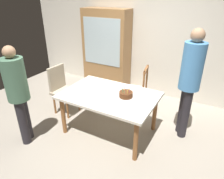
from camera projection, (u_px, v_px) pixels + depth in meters
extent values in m
plane|color=#9E9384|center=(110.00, 130.00, 3.63)|extent=(6.40, 6.40, 0.00)
cube|color=silver|center=(151.00, 38.00, 4.51)|extent=(6.40, 0.10, 2.60)
cube|color=silver|center=(109.00, 95.00, 3.32)|extent=(1.53, 1.03, 0.04)
cylinder|color=brown|center=(63.00, 116.00, 3.45)|extent=(0.07, 0.07, 0.68)
cylinder|color=brown|center=(136.00, 141.00, 2.87)|extent=(0.07, 0.07, 0.68)
cylinder|color=brown|center=(91.00, 96.00, 4.10)|extent=(0.07, 0.07, 0.68)
cylinder|color=brown|center=(155.00, 113.00, 3.52)|extent=(0.07, 0.07, 0.68)
cylinder|color=silver|center=(126.00, 97.00, 3.22)|extent=(0.28, 0.28, 0.01)
cylinder|color=#563019|center=(126.00, 94.00, 3.19)|extent=(0.21, 0.21, 0.09)
cylinder|color=#E54C4C|center=(129.00, 91.00, 3.13)|extent=(0.01, 0.01, 0.05)
sphere|color=#FFC64C|center=(129.00, 89.00, 3.12)|extent=(0.01, 0.01, 0.01)
cylinder|color=#4C7FE5|center=(130.00, 90.00, 3.18)|extent=(0.01, 0.01, 0.05)
sphere|color=#FFC64C|center=(130.00, 88.00, 3.16)|extent=(0.01, 0.01, 0.01)
cylinder|color=#4C7FE5|center=(127.00, 89.00, 3.21)|extent=(0.01, 0.01, 0.05)
sphere|color=#FFC64C|center=(127.00, 87.00, 3.20)|extent=(0.01, 0.01, 0.01)
cylinder|color=#E54C4C|center=(125.00, 89.00, 3.21)|extent=(0.01, 0.01, 0.05)
sphere|color=#FFC64C|center=(125.00, 87.00, 3.20)|extent=(0.01, 0.01, 0.01)
cylinder|color=#66CC72|center=(123.00, 89.00, 3.19)|extent=(0.01, 0.01, 0.05)
sphere|color=#FFC64C|center=(123.00, 88.00, 3.18)|extent=(0.01, 0.01, 0.01)
cylinder|color=#66CC72|center=(122.00, 91.00, 3.15)|extent=(0.01, 0.01, 0.05)
sphere|color=#FFC64C|center=(123.00, 89.00, 3.13)|extent=(0.01, 0.01, 0.01)
cylinder|color=#66CC72|center=(124.00, 92.00, 3.12)|extent=(0.01, 0.01, 0.05)
sphere|color=#FFC64C|center=(124.00, 90.00, 3.10)|extent=(0.01, 0.01, 0.01)
cylinder|color=yellow|center=(127.00, 92.00, 3.11)|extent=(0.01, 0.01, 0.05)
sphere|color=#FFC64C|center=(127.00, 90.00, 3.10)|extent=(0.01, 0.01, 0.01)
cylinder|color=white|center=(80.00, 94.00, 3.31)|extent=(0.22, 0.22, 0.01)
cylinder|color=white|center=(112.00, 88.00, 3.53)|extent=(0.22, 0.22, 0.01)
cylinder|color=white|center=(129.00, 108.00, 2.93)|extent=(0.22, 0.22, 0.01)
cube|color=silver|center=(72.00, 92.00, 3.38)|extent=(0.18, 0.05, 0.01)
cube|color=silver|center=(104.00, 86.00, 3.59)|extent=(0.18, 0.04, 0.01)
cube|color=silver|center=(119.00, 105.00, 3.00)|extent=(0.18, 0.02, 0.01)
cube|color=beige|center=(134.00, 91.00, 4.05)|extent=(0.51, 0.51, 0.05)
cylinder|color=brown|center=(128.00, 96.00, 4.35)|extent=(0.04, 0.04, 0.42)
cylinder|color=brown|center=(124.00, 104.00, 4.06)|extent=(0.04, 0.04, 0.42)
cylinder|color=brown|center=(144.00, 99.00, 4.25)|extent=(0.04, 0.04, 0.42)
cylinder|color=brown|center=(140.00, 107.00, 3.96)|extent=(0.04, 0.04, 0.42)
cylinder|color=brown|center=(147.00, 77.00, 4.04)|extent=(0.04, 0.04, 0.50)
cylinder|color=brown|center=(144.00, 84.00, 3.73)|extent=(0.04, 0.04, 0.50)
cube|color=brown|center=(146.00, 70.00, 3.79)|extent=(0.11, 0.40, 0.06)
cube|color=tan|center=(66.00, 92.00, 4.00)|extent=(0.46, 0.46, 0.05)
cylinder|color=brown|center=(67.00, 109.00, 3.90)|extent=(0.04, 0.04, 0.42)
cylinder|color=brown|center=(79.00, 101.00, 4.16)|extent=(0.04, 0.04, 0.42)
cylinder|color=brown|center=(55.00, 104.00, 4.05)|extent=(0.04, 0.04, 0.42)
cylinder|color=brown|center=(66.00, 97.00, 4.32)|extent=(0.04, 0.04, 0.42)
cube|color=tan|center=(57.00, 78.00, 3.99)|extent=(0.07, 0.40, 0.50)
cylinder|color=#262328|center=(23.00, 123.00, 3.19)|extent=(0.14, 0.14, 0.77)
cylinder|color=#262328|center=(26.00, 118.00, 3.31)|extent=(0.14, 0.14, 0.77)
cylinder|color=#4C7259|center=(15.00, 80.00, 2.94)|extent=(0.32, 0.32, 0.64)
sphere|color=tan|center=(9.00, 52.00, 2.76)|extent=(0.18, 0.18, 0.18)
cylinder|color=#262328|center=(183.00, 110.00, 3.44)|extent=(0.14, 0.14, 0.87)
cylinder|color=#262328|center=(185.00, 114.00, 3.32)|extent=(0.14, 0.14, 0.87)
cylinder|color=#4C8CC6|center=(192.00, 67.00, 3.03)|extent=(0.32, 0.32, 0.72)
sphere|color=tan|center=(198.00, 35.00, 2.83)|extent=(0.20, 0.20, 0.20)
cube|color=#9E7042|center=(107.00, 51.00, 4.86)|extent=(1.10, 0.44, 1.90)
cube|color=silver|center=(101.00, 42.00, 4.58)|extent=(0.94, 0.01, 1.04)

